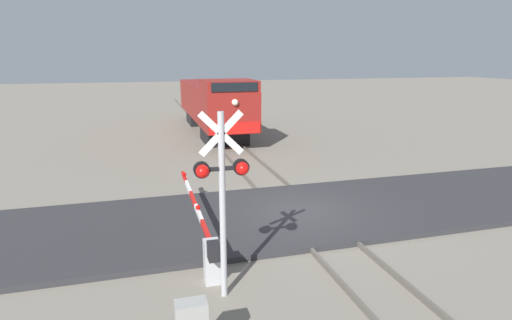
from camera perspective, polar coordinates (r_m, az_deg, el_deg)
name	(u,v)px	position (r m, az deg, el deg)	size (l,w,h in m)	color
ground_plane	(299,215)	(14.40, 5.93, -7.46)	(160.00, 160.00, 0.00)	gray
rail_track_left	(279,215)	(14.13, 3.20, -7.49)	(0.08, 80.00, 0.15)	#59544C
rail_track_right	(319,211)	(14.63, 8.57, -6.87)	(0.08, 80.00, 0.15)	#59544C
road_surface	(299,212)	(14.37, 5.94, -7.16)	(36.00, 5.52, 0.16)	#2D2D30
locomotive	(213,104)	(29.64, -5.89, 7.69)	(3.01, 14.56, 3.95)	black
crossing_signal	(222,185)	(8.81, -4.63, -3.41)	(1.18, 0.33, 4.19)	#ADADB2
crossing_gate	(204,235)	(11.04, -7.07, -10.13)	(0.36, 6.94, 1.19)	silver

